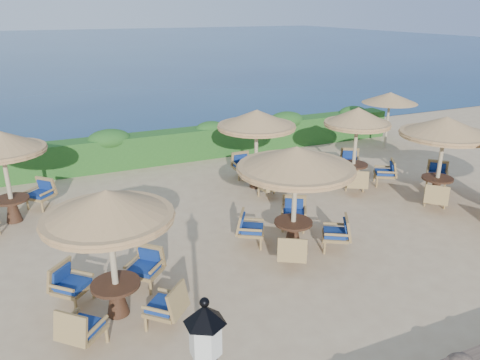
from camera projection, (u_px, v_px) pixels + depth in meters
The scene contains 10 objects.
ground at pixel (287, 229), 12.86m from camera, with size 120.00×120.00×0.00m, color tan.
sea at pixel (65, 46), 72.76m from camera, with size 160.00×160.00×0.00m, color #0B254B.
hedge at pixel (199, 143), 18.81m from camera, with size 18.00×0.90×1.20m, color #1C4B18.
extra_parasol at pixel (390, 98), 19.54m from camera, with size 2.30×2.30×2.41m.
cafe_set_0 at pixel (110, 236), 8.71m from camera, with size 2.51×2.51×2.65m.
cafe_set_1 at pixel (295, 179), 11.29m from camera, with size 2.88×2.88×2.65m.
cafe_set_3 at pixel (3, 158), 12.67m from camera, with size 2.49×2.46×2.65m.
cafe_set_4 at pixel (256, 131), 15.19m from camera, with size 2.58×2.80×2.65m.
cafe_set_5 at pixel (356, 138), 15.64m from camera, with size 2.76×2.76×2.65m.
cafe_set_6 at pixel (444, 138), 14.24m from camera, with size 2.69×2.69×2.65m.
Camera 1 is at (-5.92, -10.05, 5.74)m, focal length 35.00 mm.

